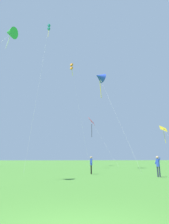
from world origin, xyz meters
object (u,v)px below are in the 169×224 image
object	(u,v)px
kite_orange_box	(72,67)
person_near_tree	(158,164)
kite_red_high	(92,124)
kite_blue_delta	(100,77)
kite_yellow_diamond	(164,132)
kite_teal_box	(49,29)
kite_green_small	(10,33)
person_in_blue_jacket	(91,163)

from	to	relation	value
kite_orange_box	person_near_tree	distance (m)	33.29
kite_red_high	person_near_tree	distance (m)	27.73
kite_blue_delta	person_near_tree	xyz separation A→B (m)	(1.49, -14.36, -14.72)
kite_yellow_diamond	kite_blue_delta	world-z (taller)	kite_blue_delta
kite_blue_delta	kite_teal_box	distance (m)	13.03
person_near_tree	kite_yellow_diamond	bearing A→B (deg)	55.91
kite_blue_delta	kite_orange_box	size ratio (longest dim) A/B	0.71
kite_teal_box	person_near_tree	bearing A→B (deg)	-52.69
kite_yellow_diamond	kite_red_high	xyz separation A→B (m)	(-12.67, 8.71, 2.64)
kite_yellow_diamond	kite_green_small	world-z (taller)	kite_green_small
kite_blue_delta	kite_teal_box	world-z (taller)	kite_teal_box
kite_yellow_diamond	kite_teal_box	size ratio (longest dim) A/B	0.37
kite_yellow_diamond	kite_blue_delta	distance (m)	16.62
kite_yellow_diamond	kite_blue_delta	size ratio (longest dim) A/B	0.57
kite_green_small	person_near_tree	world-z (taller)	kite_green_small
kite_yellow_diamond	person_in_blue_jacket	distance (m)	22.73
kite_orange_box	person_near_tree	size ratio (longest dim) A/B	13.62
kite_orange_box	person_in_blue_jacket	size ratio (longest dim) A/B	13.48
kite_blue_delta	kite_green_small	size ratio (longest dim) A/B	1.35
person_near_tree	kite_red_high	bearing A→B (deg)	91.44
kite_teal_box	person_in_blue_jacket	world-z (taller)	kite_teal_box
kite_teal_box	person_in_blue_jacket	bearing A→B (deg)	-60.91
person_near_tree	person_in_blue_jacket	bearing A→B (deg)	142.63
kite_teal_box	kite_green_small	bearing A→B (deg)	-97.47
kite_green_small	person_in_blue_jacket	bearing A→B (deg)	32.73
kite_yellow_diamond	kite_blue_delta	bearing A→B (deg)	-165.91
kite_yellow_diamond	person_in_blue_jacket	size ratio (longest dim) A/B	5.47
kite_blue_delta	person_near_tree	bearing A→B (deg)	-84.09
kite_green_small	kite_blue_delta	bearing A→B (deg)	53.41
kite_green_small	kite_red_high	size ratio (longest dim) A/B	1.13
person_in_blue_jacket	person_near_tree	xyz separation A→B (m)	(5.14, -3.92, -0.01)
kite_yellow_diamond	kite_teal_box	bearing A→B (deg)	-171.60
kite_yellow_diamond	person_near_tree	xyz separation A→B (m)	(-12.01, -17.74, -5.63)
kite_blue_delta	kite_orange_box	xyz separation A→B (m)	(-4.33, 10.25, 6.94)
kite_blue_delta	kite_orange_box	distance (m)	13.11
kite_teal_box	kite_orange_box	xyz separation A→B (m)	(5.13, 10.25, -2.03)
kite_orange_box	kite_red_high	size ratio (longest dim) A/B	2.14
person_in_blue_jacket	kite_yellow_diamond	bearing A→B (deg)	38.88
kite_blue_delta	kite_red_high	world-z (taller)	kite_blue_delta
kite_yellow_diamond	kite_teal_box	distance (m)	29.39
kite_blue_delta	person_in_blue_jacket	world-z (taller)	kite_blue_delta
kite_orange_box	person_near_tree	world-z (taller)	kite_orange_box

